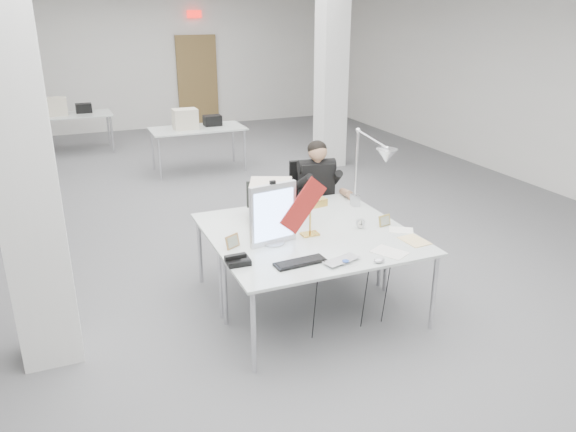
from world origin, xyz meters
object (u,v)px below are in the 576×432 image
(laptop, at_px, (346,263))
(bankers_lamp, at_px, (310,217))
(beige_monitor, at_px, (271,201))
(architect_lamp, at_px, (369,169))
(office_chair, at_px, (315,210))
(seated_person, at_px, (317,179))
(desk_phone, at_px, (238,261))
(desk_main, at_px, (330,252))
(monitor, at_px, (273,214))

(laptop, xyz_separation_m, bankers_lamp, (-0.01, 0.68, 0.17))
(beige_monitor, bearing_deg, architect_lamp, 10.38)
(office_chair, height_order, seated_person, seated_person)
(desk_phone, relative_size, architect_lamp, 0.21)
(bankers_lamp, xyz_separation_m, beige_monitor, (-0.18, 0.52, 0.01))
(desk_phone, bearing_deg, beige_monitor, 56.26)
(desk_main, xyz_separation_m, seated_person, (0.59, 1.51, 0.16))
(bankers_lamp, distance_m, beige_monitor, 0.55)
(office_chair, xyz_separation_m, bankers_lamp, (-0.61, -1.19, 0.42))
(seated_person, bearing_deg, monitor, -119.57)
(monitor, height_order, desk_phone, monitor)
(office_chair, bearing_deg, desk_main, -100.59)
(laptop, bearing_deg, desk_main, 73.58)
(monitor, xyz_separation_m, desk_phone, (-0.42, -0.27, -0.25))
(monitor, bearing_deg, laptop, -66.78)
(monitor, relative_size, desk_phone, 2.91)
(monitor, height_order, architect_lamp, architect_lamp)
(monitor, distance_m, bankers_lamp, 0.40)
(laptop, height_order, desk_phone, desk_phone)
(office_chair, height_order, desk_phone, office_chair)
(desk_main, height_order, beige_monitor, beige_monitor)
(office_chair, relative_size, desk_phone, 5.48)
(desk_main, xyz_separation_m, monitor, (-0.40, 0.32, 0.29))
(seated_person, distance_m, monitor, 1.55)
(office_chair, bearing_deg, beige_monitor, -129.66)
(laptop, height_order, beige_monitor, beige_monitor)
(bankers_lamp, relative_size, beige_monitor, 0.89)
(desk_main, height_order, seated_person, seated_person)
(laptop, height_order, architect_lamp, architect_lamp)
(laptop, bearing_deg, architect_lamp, 36.77)
(monitor, relative_size, beige_monitor, 1.37)
(desk_main, distance_m, beige_monitor, 0.94)
(laptop, distance_m, bankers_lamp, 0.70)
(seated_person, distance_m, desk_phone, 2.03)
(laptop, xyz_separation_m, architect_lamp, (0.77, 0.99, 0.45))
(desk_phone, xyz_separation_m, beige_monitor, (0.62, 0.85, 0.17))
(seated_person, bearing_deg, desk_phone, -123.66)
(seated_person, height_order, laptop, seated_person)
(desk_main, xyz_separation_m, architect_lamp, (0.76, 0.69, 0.47))
(seated_person, bearing_deg, bankers_lamp, -107.98)
(monitor, xyz_separation_m, architect_lamp, (1.16, 0.36, 0.18))
(bankers_lamp, distance_m, architect_lamp, 0.88)
(monitor, relative_size, bankers_lamp, 1.53)
(laptop, bearing_deg, desk_phone, 141.31)
(desk_main, relative_size, architect_lamp, 1.96)
(seated_person, distance_m, bankers_lamp, 1.29)
(monitor, bearing_deg, desk_main, -48.11)
(architect_lamp, bearing_deg, seated_person, 93.30)
(office_chair, height_order, bankers_lamp, bankers_lamp)
(seated_person, xyz_separation_m, architect_lamp, (0.17, -0.83, 0.31))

